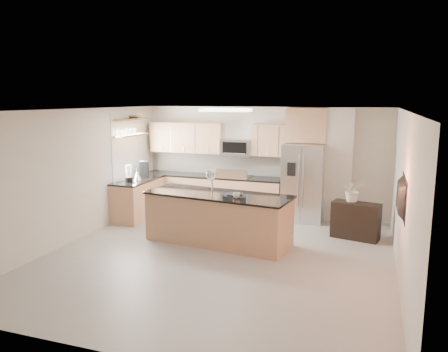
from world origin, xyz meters
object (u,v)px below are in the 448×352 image
(refrigerator, at_px, (303,183))
(platter, at_px, (234,194))
(credenza, at_px, (356,221))
(island, at_px, (218,218))
(microwave, at_px, (237,147))
(kettle, at_px, (137,175))
(coffee_maker, at_px, (144,169))
(television, at_px, (398,197))
(bowl, at_px, (135,116))
(range, at_px, (235,195))
(cup, at_px, (236,195))
(blender, at_px, (129,175))
(flower_vase, at_px, (353,184))

(refrigerator, relative_size, platter, 5.29)
(refrigerator, relative_size, credenza, 1.92)
(credenza, bearing_deg, island, -142.93)
(microwave, distance_m, kettle, 2.47)
(coffee_maker, bearing_deg, refrigerator, 9.90)
(coffee_maker, xyz_separation_m, television, (5.61, -2.42, 0.25))
(coffee_maker, bearing_deg, bowl, -152.73)
(microwave, height_order, credenza, microwave)
(platter, height_order, kettle, kettle)
(island, relative_size, platter, 8.75)
(range, xyz_separation_m, island, (0.34, -2.19, 0.02))
(microwave, distance_m, cup, 2.75)
(cup, bearing_deg, microwave, 107.09)
(microwave, xyz_separation_m, cup, (0.79, -2.56, -0.60))
(island, relative_size, credenza, 3.18)
(microwave, relative_size, bowl, 2.01)
(credenza, distance_m, bowl, 5.52)
(microwave, distance_m, refrigerator, 1.82)
(microwave, relative_size, cup, 5.69)
(island, distance_m, cup, 0.75)
(coffee_maker, bearing_deg, cup, -31.05)
(microwave, bearing_deg, refrigerator, -5.86)
(bowl, bearing_deg, television, -22.10)
(range, relative_size, island, 0.39)
(refrigerator, height_order, blender, refrigerator)
(island, bearing_deg, flower_vase, 33.43)
(cup, relative_size, coffee_maker, 0.35)
(platter, distance_m, coffee_maker, 3.12)
(coffee_maker, distance_m, bowl, 1.29)
(refrigerator, bearing_deg, blender, -159.52)
(refrigerator, distance_m, credenza, 1.67)
(platter, bearing_deg, island, -175.01)
(cup, bearing_deg, television, -14.09)
(platter, bearing_deg, blender, 165.31)
(blender, xyz_separation_m, kettle, (0.05, 0.29, -0.06))
(microwave, bearing_deg, kettle, -147.81)
(island, bearing_deg, blender, 170.22)
(refrigerator, height_order, bowl, bowl)
(credenza, relative_size, blender, 2.32)
(credenza, xyz_separation_m, cup, (-2.09, -1.37, 0.66))
(blender, distance_m, flower_vase, 4.89)
(cup, bearing_deg, kettle, 155.42)
(television, bearing_deg, coffee_maker, 66.66)
(television, bearing_deg, refrigerator, 31.04)
(range, distance_m, flower_vase, 3.03)
(cup, xyz_separation_m, blender, (-2.86, 1.00, 0.06))
(television, bearing_deg, credenza, 17.06)
(kettle, xyz_separation_m, television, (5.54, -1.97, 0.32))
(bowl, height_order, flower_vase, bowl)
(kettle, bearing_deg, microwave, 32.19)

